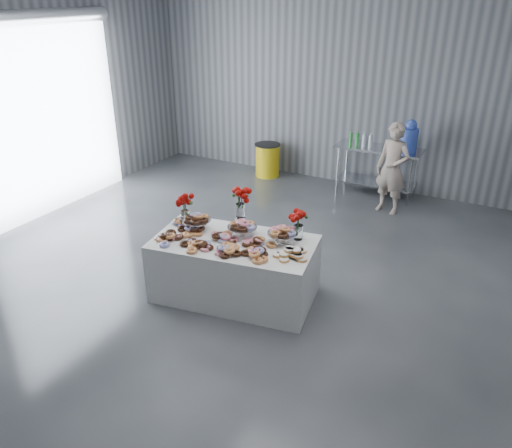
{
  "coord_description": "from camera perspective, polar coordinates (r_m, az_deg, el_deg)",
  "views": [
    {
      "loc": [
        2.83,
        -4.46,
        3.44
      ],
      "look_at": [
        0.28,
        0.3,
        0.89
      ],
      "focal_mm": 35.0,
      "sensor_mm": 36.0,
      "label": 1
    }
  ],
  "objects": [
    {
      "name": "person",
      "position": [
        8.54,
        15.3,
        6.13
      ],
      "size": [
        0.63,
        0.49,
        1.53
      ],
      "primitive_type": "imported",
      "rotation": [
        0.0,
        0.0,
        -0.25
      ],
      "color": "#CC8C93",
      "rests_on": "ground"
    },
    {
      "name": "donut_mounds",
      "position": [
        5.82,
        -2.79,
        -1.77
      ],
      "size": [
        1.91,
        1.08,
        0.09
      ],
      "primitive_type": null,
      "rotation": [
        0.0,
        0.0,
        0.16
      ],
      "color": "#DC9350",
      "rests_on": "display_table"
    },
    {
      "name": "prep_table",
      "position": [
        9.26,
        13.72,
        6.84
      ],
      "size": [
        1.5,
        0.6,
        0.9
      ],
      "color": "silver",
      "rests_on": "ground"
    },
    {
      "name": "cake_stand_right",
      "position": [
        5.78,
        3.07,
        -0.9
      ],
      "size": [
        0.36,
        0.36,
        0.17
      ],
      "color": "silver",
      "rests_on": "display_table"
    },
    {
      "name": "ground",
      "position": [
        6.3,
        -3.58,
        -7.82
      ],
      "size": [
        9.0,
        9.0,
        0.0
      ],
      "primitive_type": "plane",
      "color": "#33363A",
      "rests_on": "ground"
    },
    {
      "name": "cake_stand_left",
      "position": [
        6.14,
        -6.83,
        0.58
      ],
      "size": [
        0.36,
        0.36,
        0.17
      ],
      "color": "silver",
      "rests_on": "display_table"
    },
    {
      "name": "room_walls",
      "position": [
        5.55,
        -6.47,
        16.86
      ],
      "size": [
        8.04,
        9.04,
        4.02
      ],
      "color": "gray",
      "rests_on": "ground"
    },
    {
      "name": "water_jug",
      "position": [
        9.01,
        17.15,
        9.46
      ],
      "size": [
        0.28,
        0.28,
        0.55
      ],
      "color": "#4163DF",
      "rests_on": "prep_table"
    },
    {
      "name": "bouquet_right",
      "position": [
        5.81,
        4.94,
        0.89
      ],
      "size": [
        0.26,
        0.26,
        0.42
      ],
      "color": "white",
      "rests_on": "display_table"
    },
    {
      "name": "drink_bottles",
      "position": [
        9.13,
        11.86,
        9.49
      ],
      "size": [
        0.54,
        0.08,
        0.27
      ],
      "primitive_type": null,
      "color": "#268C33",
      "rests_on": "prep_table"
    },
    {
      "name": "danish_pile",
      "position": [
        5.52,
        4.18,
        -3.29
      ],
      "size": [
        0.48,
        0.48,
        0.11
      ],
      "primitive_type": null,
      "color": "white",
      "rests_on": "display_table"
    },
    {
      "name": "display_table",
      "position": [
        6.06,
        -2.46,
        -5.12
      ],
      "size": [
        2.04,
        1.29,
        0.75
      ],
      "primitive_type": "cube",
      "rotation": [
        0.0,
        0.0,
        0.16
      ],
      "color": "white",
      "rests_on": "ground"
    },
    {
      "name": "bouquet_left",
      "position": [
        6.24,
        -8.18,
        2.49
      ],
      "size": [
        0.26,
        0.26,
        0.42
      ],
      "color": "white",
      "rests_on": "display_table"
    },
    {
      "name": "cake_stand_mid",
      "position": [
        5.92,
        -1.58,
        -0.21
      ],
      "size": [
        0.36,
        0.36,
        0.17
      ],
      "color": "silver",
      "rests_on": "display_table"
    },
    {
      "name": "trash_barrel",
      "position": [
        10.08,
        1.32,
        7.34
      ],
      "size": [
        0.51,
        0.51,
        0.66
      ],
      "rotation": [
        0.0,
        0.0,
        0.28
      ],
      "color": "yellow",
      "rests_on": "ground"
    },
    {
      "name": "bouquet_center",
      "position": [
        6.03,
        -1.83,
        2.75
      ],
      "size": [
        0.26,
        0.26,
        0.57
      ],
      "color": "silver",
      "rests_on": "display_table"
    }
  ]
}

